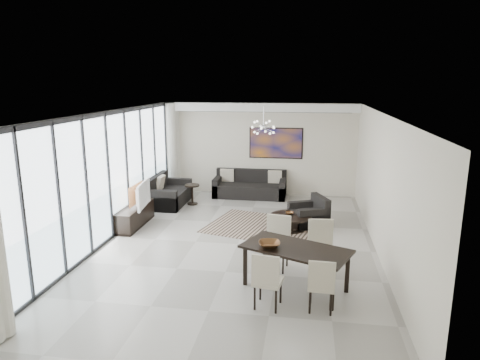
% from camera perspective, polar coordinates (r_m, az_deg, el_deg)
% --- Properties ---
extents(room_shell, '(6.00, 9.00, 2.90)m').
position_cam_1_polar(room_shell, '(9.15, 2.51, -0.23)').
color(room_shell, '#A8A39B').
rests_on(room_shell, ground).
extents(window_wall, '(0.37, 8.95, 2.90)m').
position_cam_1_polar(window_wall, '(10.05, -16.63, 0.55)').
color(window_wall, silver).
rests_on(window_wall, floor).
extents(soffit, '(5.98, 0.40, 0.26)m').
position_cam_1_polar(soffit, '(13.25, 2.66, 9.68)').
color(soffit, white).
rests_on(soffit, room_shell).
extents(painting, '(1.68, 0.04, 0.98)m').
position_cam_1_polar(painting, '(13.48, 4.81, 4.92)').
color(painting, '#B56519').
rests_on(painting, room_shell).
extents(chandelier, '(0.66, 0.66, 0.71)m').
position_cam_1_polar(chandelier, '(11.47, 3.15, 7.04)').
color(chandelier, silver).
rests_on(chandelier, room_shell).
extents(rug, '(3.09, 2.65, 0.01)m').
position_cam_1_polar(rug, '(10.75, 3.12, -6.21)').
color(rug, black).
rests_on(rug, floor).
extents(coffee_table, '(1.03, 1.03, 0.36)m').
position_cam_1_polar(coffee_table, '(10.56, 6.75, -5.52)').
color(coffee_table, black).
rests_on(coffee_table, floor).
extents(bowl_coffee, '(0.23, 0.23, 0.06)m').
position_cam_1_polar(bowl_coffee, '(10.56, 6.62, -4.43)').
color(bowl_coffee, brown).
rests_on(bowl_coffee, coffee_table).
extents(sofa_main, '(2.24, 0.92, 0.82)m').
position_cam_1_polar(sofa_main, '(13.43, 1.34, -1.05)').
color(sofa_main, black).
rests_on(sofa_main, floor).
extents(loveseat, '(0.95, 1.70, 0.85)m').
position_cam_1_polar(loveseat, '(12.75, -9.67, -1.95)').
color(loveseat, black).
rests_on(loveseat, floor).
extents(armchair, '(1.09, 1.12, 0.73)m').
position_cam_1_polar(armchair, '(10.95, 9.25, -4.67)').
color(armchair, black).
rests_on(armchair, floor).
extents(side_table, '(0.43, 0.43, 0.59)m').
position_cam_1_polar(side_table, '(12.62, -6.39, -1.46)').
color(side_table, black).
rests_on(side_table, floor).
extents(tv_console, '(0.45, 1.61, 0.50)m').
position_cam_1_polar(tv_console, '(11.07, -13.90, -4.67)').
color(tv_console, black).
rests_on(tv_console, floor).
extents(television, '(0.28, 1.09, 0.62)m').
position_cam_1_polar(television, '(10.85, -13.29, -1.90)').
color(television, gray).
rests_on(television, tv_console).
extents(dining_table, '(2.03, 1.56, 0.76)m').
position_cam_1_polar(dining_table, '(7.53, 7.46, -9.56)').
color(dining_table, black).
rests_on(dining_table, floor).
extents(dining_chair_sw, '(0.50, 0.50, 0.95)m').
position_cam_1_polar(dining_chair_sw, '(6.89, 3.59, -12.84)').
color(dining_chair_sw, beige).
rests_on(dining_chair_sw, floor).
extents(dining_chair_se, '(0.43, 0.43, 0.89)m').
position_cam_1_polar(dining_chair_se, '(6.92, 10.80, -13.24)').
color(dining_chair_se, beige).
rests_on(dining_chair_se, floor).
extents(dining_chair_nw, '(0.54, 0.54, 1.03)m').
position_cam_1_polar(dining_chair_nw, '(8.36, 5.00, -7.73)').
color(dining_chair_nw, beige).
rests_on(dining_chair_nw, floor).
extents(dining_chair_ne, '(0.51, 0.51, 1.02)m').
position_cam_1_polar(dining_chair_ne, '(8.26, 10.73, -8.22)').
color(dining_chair_ne, beige).
rests_on(dining_chair_ne, floor).
extents(bowl_dining, '(0.42, 0.42, 0.09)m').
position_cam_1_polar(bowl_dining, '(7.48, 3.94, -8.55)').
color(bowl_dining, brown).
rests_on(bowl_dining, dining_table).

